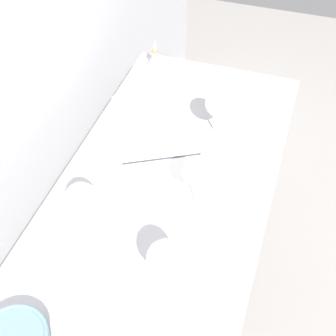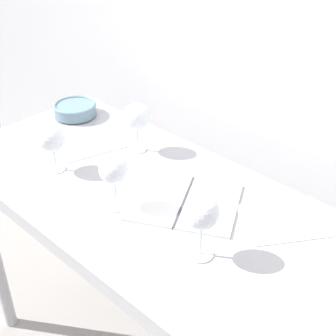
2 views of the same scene
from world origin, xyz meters
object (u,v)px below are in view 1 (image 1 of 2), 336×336
object	(u,v)px
wine_glass_near_left	(165,259)
decanter_funnel	(155,61)
wine_glass_far_left	(81,200)
wine_glass_near_center	(197,173)
wine_glass_near_right	(219,105)
tasting_sheet_upper	(92,277)
open_notebook	(162,160)
tasting_sheet_lower	(150,105)

from	to	relation	value
wine_glass_near_left	decanter_funnel	distance (m)	0.97
wine_glass_far_left	decanter_funnel	size ratio (longest dim) A/B	1.29
wine_glass_near_center	wine_glass_far_left	size ratio (longest dim) A/B	0.98
wine_glass_near_right	wine_glass_near_center	world-z (taller)	wine_glass_near_right
wine_glass_near_left	tasting_sheet_upper	size ratio (longest dim) A/B	0.65
open_notebook	tasting_sheet_upper	size ratio (longest dim) A/B	1.55
wine_glass_near_right	tasting_sheet_upper	xyz separation A→B (m)	(-0.65, 0.17, -0.13)
wine_glass_near_right	tasting_sheet_upper	size ratio (longest dim) A/B	0.71
wine_glass_near_center	tasting_sheet_upper	bearing A→B (deg)	150.80
wine_glass_near_center	open_notebook	xyz separation A→B (m)	(0.13, 0.15, -0.12)
wine_glass_near_right	tasting_sheet_lower	bearing A→B (deg)	72.98
wine_glass_near_left	wine_glass_far_left	distance (m)	0.29
wine_glass_near_right	tasting_sheet_lower	xyz separation A→B (m)	(0.08, 0.27, -0.13)
wine_glass_near_right	tasting_sheet_lower	world-z (taller)	wine_glass_near_right
wine_glass_far_left	tasting_sheet_upper	size ratio (longest dim) A/B	0.68
wine_glass_near_right	wine_glass_near_left	xyz separation A→B (m)	(-0.60, -0.02, -0.02)
wine_glass_near_right	wine_glass_near_left	world-z (taller)	wine_glass_near_right
wine_glass_near_right	wine_glass_near_center	xyz separation A→B (m)	(-0.31, -0.01, -0.01)
tasting_sheet_lower	wine_glass_near_right	bearing A→B (deg)	-71.19
wine_glass_near_center	open_notebook	distance (m)	0.23
wine_glass_near_left	open_notebook	bearing A→B (deg)	19.83
wine_glass_far_left	tasting_sheet_upper	distance (m)	0.20
wine_glass_near_right	wine_glass_far_left	world-z (taller)	wine_glass_near_right
wine_glass_near_center	tasting_sheet_upper	size ratio (longest dim) A/B	0.67
wine_glass_near_center	decanter_funnel	distance (m)	0.70
open_notebook	decanter_funnel	distance (m)	0.51
open_notebook	tasting_sheet_lower	world-z (taller)	open_notebook
tasting_sheet_lower	open_notebook	bearing A→B (deg)	-116.75
wine_glass_near_center	wine_glass_far_left	world-z (taller)	wine_glass_far_left
wine_glass_near_left	wine_glass_near_center	xyz separation A→B (m)	(0.29, 0.00, 0.01)
open_notebook	tasting_sheet_lower	size ratio (longest dim) A/B	1.64
wine_glass_far_left	open_notebook	distance (m)	0.37
decanter_funnel	tasting_sheet_upper	bearing A→B (deg)	-170.94
tasting_sheet_lower	wine_glass_near_center	bearing A→B (deg)	-108.20
wine_glass_far_left	tasting_sheet_lower	size ratio (longest dim) A/B	0.72
open_notebook	tasting_sheet_lower	distance (m)	0.29
wine_glass_near_left	tasting_sheet_upper	world-z (taller)	wine_glass_near_left
tasting_sheet_upper	tasting_sheet_lower	xyz separation A→B (m)	(0.73, 0.10, 0.00)
wine_glass_near_left	decanter_funnel	bearing A→B (deg)	20.76
open_notebook	tasting_sheet_lower	xyz separation A→B (m)	(0.26, 0.14, -0.00)
wine_glass_near_right	decanter_funnel	xyz separation A→B (m)	(0.30, 0.32, -0.09)
wine_glass_near_left	wine_glass_near_center	size ratio (longest dim) A/B	0.97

